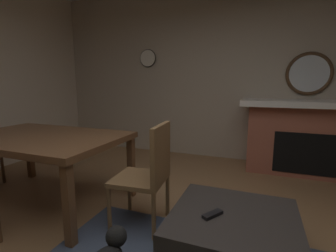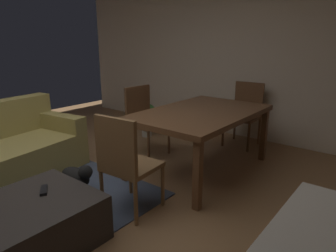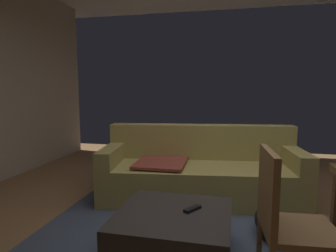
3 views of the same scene
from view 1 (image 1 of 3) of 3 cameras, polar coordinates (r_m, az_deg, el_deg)
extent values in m
cube|color=#B7A893|center=(4.25, 14.19, 12.00)|extent=(6.83, 0.12, 2.89)
cube|color=#9E5642|center=(3.98, 29.70, -2.82)|extent=(1.56, 0.60, 0.96)
cube|color=black|center=(3.76, 30.10, -5.60)|extent=(0.86, 0.10, 0.56)
cube|color=white|center=(3.86, 30.46, 4.62)|extent=(1.80, 0.76, 0.08)
torus|color=#4C331E|center=(4.17, 30.25, 10.58)|extent=(0.63, 0.05, 0.63)
cylinder|color=silver|center=(4.17, 30.25, 10.58)|extent=(0.53, 0.01, 0.53)
cube|color=#2D2826|center=(1.93, 14.99, -24.40)|extent=(0.85, 0.81, 0.37)
cube|color=black|center=(1.78, 10.46, -19.78)|extent=(0.13, 0.16, 0.02)
cube|color=brown|center=(2.84, -27.78, -2.54)|extent=(1.69, 1.08, 0.06)
cube|color=brown|center=(2.10, -22.31, -17.05)|extent=(0.07, 0.07, 0.68)
cube|color=brown|center=(2.81, -8.65, -9.49)|extent=(0.07, 0.07, 0.68)
cube|color=brown|center=(3.81, -29.78, -5.52)|extent=(0.07, 0.07, 0.68)
cylinder|color=brown|center=(3.82, -34.40, -8.03)|extent=(0.04, 0.04, 0.41)
cube|color=brown|center=(2.22, -6.69, -12.28)|extent=(0.48, 0.48, 0.04)
cube|color=brown|center=(2.07, -1.68, -6.25)|extent=(0.08, 0.44, 0.48)
cylinder|color=brown|center=(2.23, -13.67, -18.72)|extent=(0.04, 0.04, 0.41)
cylinder|color=brown|center=(2.55, -9.08, -14.80)|extent=(0.04, 0.04, 0.41)
cylinder|color=brown|center=(2.08, -3.39, -20.67)|extent=(0.04, 0.04, 0.41)
cylinder|color=brown|center=(2.42, -0.12, -16.08)|extent=(0.04, 0.04, 0.41)
sphere|color=black|center=(1.82, -12.07, -24.09)|extent=(0.14, 0.14, 0.14)
cylinder|color=silver|center=(4.59, -4.76, 15.62)|extent=(0.30, 0.03, 0.30)
torus|color=black|center=(4.59, -4.76, 15.62)|extent=(0.32, 0.02, 0.32)
camera|label=2|loc=(3.76, 34.43, 12.40)|focal=32.30mm
camera|label=3|loc=(3.70, 12.65, 10.15)|focal=31.30mm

